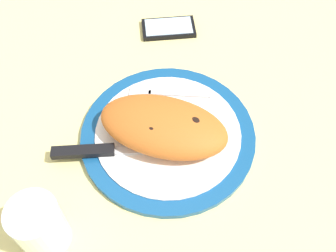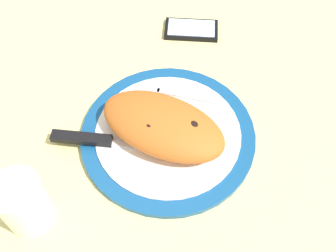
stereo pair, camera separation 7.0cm
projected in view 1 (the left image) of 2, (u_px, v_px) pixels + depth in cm
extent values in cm
cube|color=#E5D684|center=(168.00, 141.00, 74.25)|extent=(150.00, 150.00, 3.00)
cylinder|color=navy|center=(168.00, 135.00, 72.52)|extent=(30.82, 30.82, 1.20)
cylinder|color=white|center=(168.00, 133.00, 71.89)|extent=(25.66, 25.66, 0.30)
ellipsoid|color=#C16023|center=(163.00, 126.00, 69.07)|extent=(22.55, 12.78, 5.70)
ellipsoid|color=black|center=(152.00, 128.00, 66.16)|extent=(2.25, 1.68, 0.74)
ellipsoid|color=black|center=(194.00, 120.00, 67.25)|extent=(2.72, 2.31, 0.87)
cube|color=silver|center=(182.00, 95.00, 76.29)|extent=(11.58, 3.06, 0.40)
cube|color=silver|center=(140.00, 93.00, 76.56)|extent=(4.34, 2.91, 0.40)
cube|color=silver|center=(154.00, 148.00, 69.68)|extent=(13.35, 5.73, 0.40)
cube|color=black|center=(83.00, 151.00, 68.91)|extent=(10.69, 5.20, 1.20)
cube|color=black|center=(169.00, 28.00, 88.08)|extent=(12.70, 9.61, 1.00)
cube|color=silver|center=(169.00, 26.00, 87.60)|extent=(11.12, 8.28, 0.16)
cylinder|color=silver|center=(39.00, 226.00, 58.70)|extent=(7.49, 7.49, 9.73)
cylinder|color=silver|center=(43.00, 231.00, 60.43)|extent=(6.89, 6.89, 5.16)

